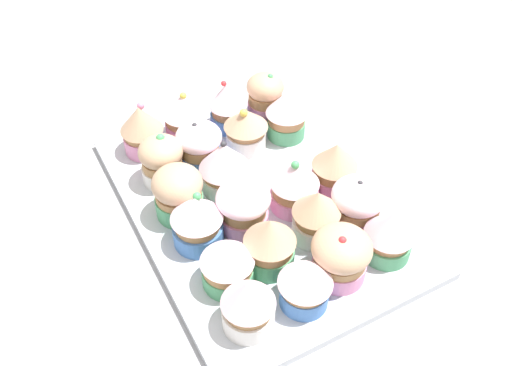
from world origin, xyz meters
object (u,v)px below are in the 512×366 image
object	(u,v)px
cupcake_19	(335,167)
cupcake_0	(142,128)
cupcake_18	(287,113)
cupcake_20	(357,203)
cupcake_9	(244,206)
cupcake_17	(265,96)
cupcake_12	(228,105)
cupcake_2	(178,192)
cupcake_7	(199,146)
cupcake_6	(185,115)
cupcake_16	(341,255)
cupcake_10	(270,243)
cupcake_21	(390,233)
cupcake_15	(316,214)
cupcake_14	(295,184)
cupcake_1	(162,160)
baking_tray	(256,203)
cupcake_8	(225,166)
cupcake_5	(248,303)
cupcake_4	(227,263)
cupcake_3	(197,220)
cupcake_13	(246,128)
cupcake_11	(305,283)

from	to	relation	value
cupcake_19	cupcake_0	bearing A→B (deg)	-134.68
cupcake_18	cupcake_20	size ratio (longest dim) A/B	1.12
cupcake_9	cupcake_17	bearing A→B (deg)	144.57
cupcake_12	cupcake_17	xyz separation A→B (cm)	(0.31, 5.96, -0.17)
cupcake_2	cupcake_7	size ratio (longest dim) A/B	1.01
cupcake_2	cupcake_6	xyz separation A→B (cm)	(-13.74, 6.75, 0.12)
cupcake_6	cupcake_16	world-z (taller)	cupcake_6
cupcake_16	cupcake_20	world-z (taller)	cupcake_16
cupcake_2	cupcake_10	bearing A→B (deg)	25.47
cupcake_21	cupcake_10	bearing A→B (deg)	-111.41
cupcake_10	cupcake_15	size ratio (longest dim) A/B	1.01
cupcake_14	cupcake_17	distance (cm)	19.09
cupcake_1	cupcake_9	xyz separation A→B (cm)	(12.42, 5.59, -0.06)
cupcake_15	cupcake_18	world-z (taller)	cupcake_18
baking_tray	cupcake_8	world-z (taller)	cupcake_8
cupcake_5	cupcake_4	bearing A→B (deg)	175.14
cupcake_1	cupcake_5	bearing A→B (deg)	-0.85
cupcake_2	cupcake_10	world-z (taller)	cupcake_10
cupcake_1	cupcake_15	bearing A→B (deg)	34.64
cupcake_1	cupcake_3	size ratio (longest dim) A/B	0.95
cupcake_6	cupcake_14	bearing A→B (deg)	18.73
cupcake_2	cupcake_5	xyz separation A→B (cm)	(18.30, 0.09, 0.16)
cupcake_9	cupcake_13	world-z (taller)	cupcake_13
cupcake_16	cupcake_12	bearing A→B (deg)	178.02
cupcake_5	cupcake_12	size ratio (longest dim) A/B	0.96
cupcake_21	cupcake_6	bearing A→B (deg)	-158.94
cupcake_20	cupcake_0	bearing A→B (deg)	-144.45
cupcake_11	cupcake_16	world-z (taller)	cupcake_16
cupcake_0	cupcake_1	size ratio (longest dim) A/B	1.08
cupcake_14	cupcake_5	bearing A→B (deg)	-46.00
cupcake_11	cupcake_18	bearing A→B (deg)	153.51
cupcake_5	cupcake_11	world-z (taller)	cupcake_5
cupcake_10	cupcake_13	bearing A→B (deg)	159.83
cupcake_10	cupcake_20	bearing A→B (deg)	93.22
cupcake_12	cupcake_17	bearing A→B (deg)	87.03
cupcake_19	cupcake_1	bearing A→B (deg)	-122.37
cupcake_0	cupcake_1	bearing A→B (deg)	1.66
cupcake_11	cupcake_1	bearing A→B (deg)	-166.26
cupcake_18	cupcake_21	bearing A→B (deg)	-1.78
cupcake_7	cupcake_21	bearing A→B (deg)	27.95
cupcake_5	cupcake_12	distance (cm)	33.86
cupcake_8	cupcake_7	bearing A→B (deg)	-169.28
cupcake_3	cupcake_21	size ratio (longest dim) A/B	1.08
baking_tray	cupcake_20	size ratio (longest dim) A/B	6.21
cupcake_1	cupcake_8	size ratio (longest dim) A/B	0.92
cupcake_2	cupcake_19	xyz separation A→B (cm)	(5.27, 19.38, 0.14)
baking_tray	cupcake_16	distance (cm)	15.67
cupcake_21	cupcake_20	bearing A→B (deg)	-176.08
cupcake_2	cupcake_8	world-z (taller)	cupcake_8
cupcake_5	cupcake_10	size ratio (longest dim) A/B	1.00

